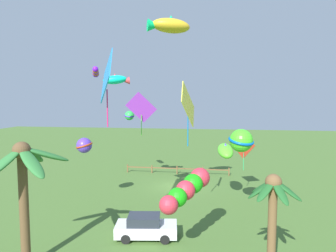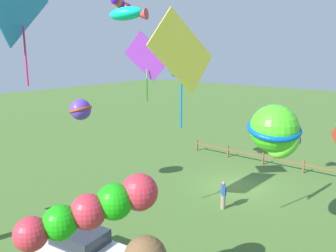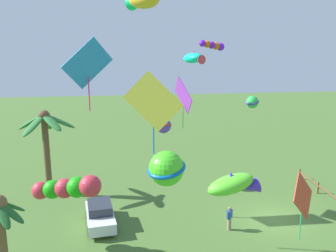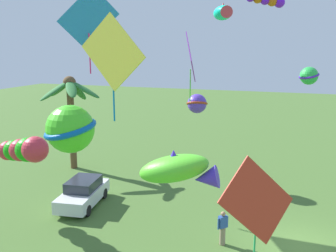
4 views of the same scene
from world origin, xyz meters
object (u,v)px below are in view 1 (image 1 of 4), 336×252
Objects in this scene: kite_diamond_7 at (244,147)px; kite_diamond_11 at (141,108)px; kite_diamond_8 at (188,105)px; kite_fish_9 at (116,80)px; palm_tree_1 at (24,173)px; kite_ball_4 at (84,145)px; kite_diamond_1 at (107,76)px; kite_ball_3 at (129,116)px; kite_tube_6 at (96,72)px; kite_tube_10 at (187,188)px; kite_fish_0 at (225,151)px; kite_fish_5 at (168,26)px; kite_ball_2 at (241,141)px; parked_car_0 at (146,227)px; palm_tree_0 at (273,205)px; spectator_0 at (184,189)px.

kite_diamond_11 is at bearing 26.56° from kite_diamond_7.
kite_fish_9 is at bearing -28.57° from kite_diamond_8.
kite_ball_4 is (0.74, -9.08, 0.06)m from palm_tree_1.
kite_diamond_1 is at bearing 84.20° from kite_diamond_11.
kite_ball_3 reaches higher than kite_diamond_7.
kite_tube_6 is 0.62× the size of kite_diamond_11.
palm_tree_1 is 14.62m from kite_tube_6.
kite_diamond_1 is at bearing 126.41° from kite_ball_4.
kite_tube_10 is at bearing -161.91° from palm_tree_1.
kite_fish_5 is (4.19, 4.28, 9.40)m from kite_fish_0.
kite_tube_6 is (12.93, -5.32, 5.48)m from kite_ball_2.
kite_diamond_7 is at bearing -175.38° from kite_tube_6.
kite_fish_0 is 12.16m from kite_diamond_1.
kite_fish_9 is at bearing -59.49° from parked_car_0.
kite_tube_6 is at bearing -31.39° from kite_diamond_8.
kite_fish_0 is at bearing 155.63° from kite_ball_3.
kite_diamond_1 is 1.50× the size of kite_fish_5.
kite_diamond_1 is at bearing 103.73° from kite_fish_9.
kite_fish_9 is (-0.22, 4.65, 3.33)m from kite_ball_3.
palm_tree_0 is 7.69m from kite_ball_2.
kite_ball_3 is 15.15m from kite_tube_10.
kite_tube_10 is at bearing 132.47° from kite_tube_6.
parked_car_0 is 12.63m from kite_fish_9.
kite_diamond_1 reaches higher than kite_ball_3.
kite_ball_3 is 0.45× the size of kite_fish_5.
kite_ball_3 is (10.45, -7.90, 1.27)m from kite_ball_2.
kite_tube_6 is at bearing -32.11° from kite_diamond_11.
palm_tree_0 is 9.63m from kite_diamond_8.
kite_tube_10 is 1.14× the size of kite_diamond_11.
kite_ball_4 is at bearing -53.59° from kite_diamond_1.
kite_diamond_1 reaches higher than kite_ball_4.
kite_tube_10 is (-1.12, 9.67, 3.03)m from spectator_0.
kite_diamond_7 is (-0.86, -6.43, -1.42)m from kite_ball_2.
kite_diamond_7 is 0.88× the size of kite_tube_10.
kite_diamond_7 is at bearing -131.44° from palm_tree_1.
kite_fish_5 is 6.95m from kite_diamond_11.
kite_fish_0 is 0.94× the size of kite_fish_5.
kite_diamond_7 is 13.02m from kite_fish_9.
kite_fish_5 is 5.70m from kite_diamond_8.
palm_tree_0 is 12.58m from palm_tree_1.
kite_fish_9 is at bearing -37.74° from kite_fish_5.
kite_ball_4 is 7.50m from kite_tube_6.
palm_tree_1 is 1.65× the size of parked_car_0.
kite_fish_9 is (11.10, 3.18, 6.03)m from kite_diamond_7.
kite_diamond_1 reaches higher than kite_diamond_8.
palm_tree_1 is at bearing 1.95° from palm_tree_0.
kite_fish_5 reaches higher than kite_diamond_7.
kite_ball_3 is 0.36× the size of kite_tube_10.
palm_tree_1 is at bearing 82.48° from kite_fish_9.
parked_car_0 is at bearing 53.92° from kite_fish_0.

